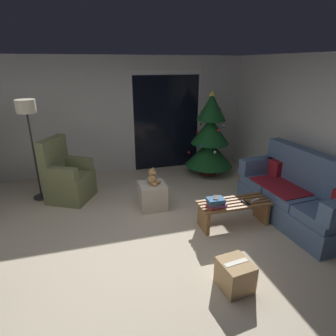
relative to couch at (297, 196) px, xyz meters
The scene contains 16 objects.
ground_plane 2.35m from the couch, behind, with size 7.00×7.00×0.00m, color beige.
wall_back 3.85m from the couch, 128.05° to the left, with size 5.72×0.12×2.50m, color beige.
patio_door_frame 3.24m from the couch, 114.21° to the left, with size 1.60×0.02×2.20m, color silver.
patio_door_glass 3.22m from the couch, 114.35° to the left, with size 1.50×0.02×2.10m, color black.
couch is the anchor object (origin of this frame).
coffee_table 1.03m from the couch, behind, with size 1.10×0.40×0.39m.
remote_black 0.88m from the couch, behind, with size 0.04×0.16×0.02m, color black.
remote_silver 0.70m from the couch, behind, with size 0.04×0.16×0.02m, color #ADADB2.
book_stack 1.36m from the couch, behind, with size 0.28×0.20×0.14m.
cell_phone 1.37m from the couch, behind, with size 0.07×0.14×0.01m, color black.
christmas_tree 2.26m from the couch, 103.83° to the left, with size 1.03×1.03×1.84m.
armchair 3.89m from the couch, 153.41° to the left, with size 0.93×0.93×1.13m.
floor_lamp 4.56m from the couch, 154.21° to the left, with size 0.32×0.32×1.78m.
ottoman 2.31m from the couch, 154.60° to the left, with size 0.44×0.44×0.44m, color beige.
teddy_bear_honey 2.30m from the couch, 154.67° to the left, with size 0.22×0.21×0.29m.
cardboard_box_taped_mid_floor 1.95m from the couch, 147.05° to the right, with size 0.36×0.39×0.33m.
Camera 1 is at (-0.70, -3.12, 2.35)m, focal length 29.94 mm.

